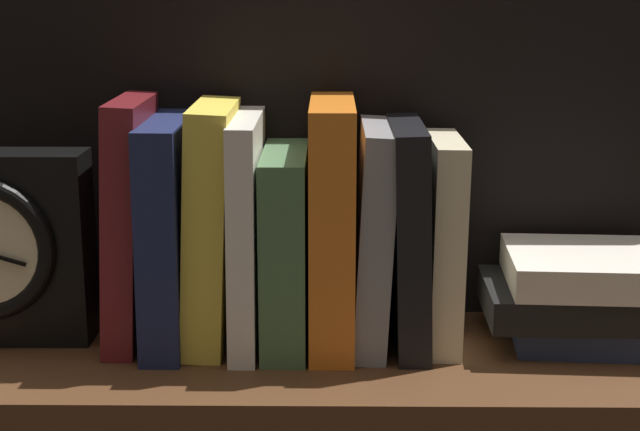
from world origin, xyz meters
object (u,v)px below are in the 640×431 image
object	(u,v)px
book_stack_side	(583,295)
book_yellow_seinlanguage	(211,225)
book_maroon_dawkins	(130,222)
book_gray_chess	(373,235)
book_cream_twain	(443,241)
book_orange_pandolfini	(332,224)
book_white_catcher	(247,231)
book_green_romantic	(285,247)
book_black_skeptic	(408,234)
book_navy_bierce	(169,232)

from	to	relation	value
book_stack_side	book_yellow_seinlanguage	bearing A→B (deg)	179.39
book_maroon_dawkins	book_gray_chess	xyz separation A→B (cm)	(22.84, 0.00, -1.23)
book_cream_twain	book_yellow_seinlanguage	bearing A→B (deg)	180.00
book_orange_pandolfini	book_white_catcher	bearing A→B (deg)	180.00
book_white_catcher	book_maroon_dawkins	bearing A→B (deg)	180.00
book_green_romantic	book_yellow_seinlanguage	bearing A→B (deg)	180.00
book_yellow_seinlanguage	book_black_skeptic	size ratio (longest dim) A/B	1.08
book_navy_bierce	book_gray_chess	size ratio (longest dim) A/B	1.03
book_navy_bierce	book_orange_pandolfini	bearing A→B (deg)	0.00
book_stack_side	book_green_romantic	bearing A→B (deg)	179.24
book_white_catcher	book_black_skeptic	size ratio (longest dim) A/B	1.03
book_navy_bierce	book_yellow_seinlanguage	distance (cm)	4.06
book_navy_bierce	book_white_catcher	size ratio (longest dim) A/B	0.99
book_navy_bierce	book_black_skeptic	xyz separation A→B (cm)	(22.54, 0.00, -0.16)
book_navy_bierce	book_green_romantic	xyz separation A→B (cm)	(10.97, 0.00, -1.46)
book_cream_twain	book_stack_side	bearing A→B (deg)	-1.60
book_orange_pandolfini	book_yellow_seinlanguage	bearing A→B (deg)	180.00
book_gray_chess	book_stack_side	distance (cm)	20.83
book_black_skeptic	book_stack_side	bearing A→B (deg)	-1.29
book_black_skeptic	book_orange_pandolfini	bearing A→B (deg)	180.00
book_navy_bierce	book_orange_pandolfini	xyz separation A→B (cm)	(15.37, 0.00, 0.86)
book_yellow_seinlanguage	book_cream_twain	xyz separation A→B (cm)	(21.81, 0.00, -1.54)
book_cream_twain	book_navy_bierce	bearing A→B (deg)	180.00
book_cream_twain	book_gray_chess	bearing A→B (deg)	180.00
book_green_romantic	book_cream_twain	size ratio (longest dim) A/B	0.94
book_green_romantic	book_orange_pandolfini	bearing A→B (deg)	0.00
book_maroon_dawkins	book_yellow_seinlanguage	world-z (taller)	book_maroon_dawkins
book_black_skeptic	book_navy_bierce	bearing A→B (deg)	180.00
book_green_romantic	book_cream_twain	world-z (taller)	book_cream_twain
book_navy_bierce	book_black_skeptic	bearing A→B (deg)	0.00
book_maroon_dawkins	book_green_romantic	size ratio (longest dim) A/B	1.26
book_yellow_seinlanguage	book_green_romantic	size ratio (longest dim) A/B	1.24
book_gray_chess	book_cream_twain	xyz separation A→B (cm)	(6.59, 0.00, -0.57)
book_yellow_seinlanguage	book_gray_chess	xyz separation A→B (cm)	(15.22, 0.00, -0.97)
book_navy_bierce	book_stack_side	size ratio (longest dim) A/B	1.18
book_cream_twain	book_orange_pandolfini	bearing A→B (deg)	180.00
book_black_skeptic	book_stack_side	world-z (taller)	book_black_skeptic
book_white_catcher	book_orange_pandolfini	size ratio (longest dim) A/B	0.94
book_yellow_seinlanguage	book_black_skeptic	bearing A→B (deg)	0.00
book_orange_pandolfini	book_maroon_dawkins	bearing A→B (deg)	180.00
book_green_romantic	book_orange_pandolfini	distance (cm)	4.97
book_cream_twain	book_green_romantic	bearing A→B (deg)	180.00
book_gray_chess	book_navy_bierce	bearing A→B (deg)	180.00
book_orange_pandolfini	book_navy_bierce	bearing A→B (deg)	180.00
book_white_catcher	book_orange_pandolfini	bearing A→B (deg)	0.00
book_green_romantic	book_black_skeptic	distance (cm)	11.65
book_cream_twain	book_stack_side	world-z (taller)	book_cream_twain
book_navy_bierce	book_green_romantic	distance (cm)	11.06
book_yellow_seinlanguage	book_gray_chess	bearing A→B (deg)	0.00
book_orange_pandolfini	book_cream_twain	bearing A→B (deg)	0.00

